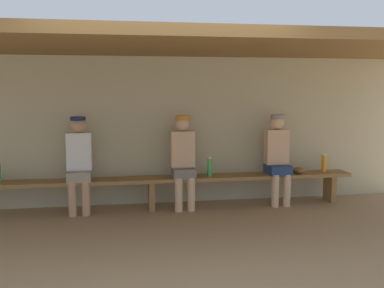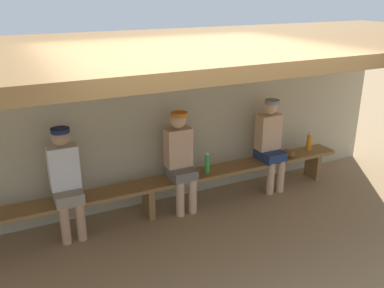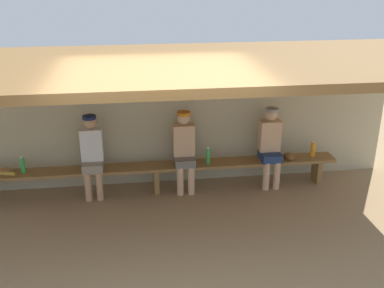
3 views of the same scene
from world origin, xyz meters
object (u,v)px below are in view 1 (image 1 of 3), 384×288
object	(u,v)px
player_near_post	(277,155)
baseball_glove_tan	(299,170)
water_bottle_blue	(210,167)
bench	(151,183)
water_bottle_green	(324,163)
player_leftmost	(183,157)
player_in_red	(79,160)

from	to	relation	value
player_near_post	baseball_glove_tan	bearing A→B (deg)	-4.64
water_bottle_blue	bench	bearing A→B (deg)	178.54
bench	water_bottle_green	bearing A→B (deg)	0.73
water_bottle_green	baseball_glove_tan	distance (m)	0.44
bench	player_leftmost	bearing A→B (deg)	0.44
player_near_post	water_bottle_blue	xyz separation A→B (m)	(-1.04, -0.03, -0.15)
bench	player_in_red	size ratio (longest dim) A/B	4.46
player_near_post	player_in_red	bearing A→B (deg)	180.00
player_leftmost	baseball_glove_tan	bearing A→B (deg)	-0.88
player_near_post	water_bottle_green	size ratio (longest dim) A/B	4.84
bench	water_bottle_blue	size ratio (longest dim) A/B	21.27
player_in_red	baseball_glove_tan	size ratio (longest dim) A/B	5.60
player_near_post	water_bottle_blue	size ratio (longest dim) A/B	4.77
player_near_post	player_in_red	size ratio (longest dim) A/B	1.00
bench	player_leftmost	distance (m)	0.59
bench	player_in_red	world-z (taller)	player_in_red
player_leftmost	water_bottle_green	xyz separation A→B (m)	(2.19, 0.03, -0.15)
player_leftmost	water_bottle_green	distance (m)	2.20
bench	player_leftmost	xyz separation A→B (m)	(0.46, 0.00, 0.36)
bench	water_bottle_green	world-z (taller)	water_bottle_green
player_leftmost	baseball_glove_tan	world-z (taller)	player_leftmost
player_near_post	baseball_glove_tan	world-z (taller)	player_near_post
player_near_post	water_bottle_green	bearing A→B (deg)	2.27
bench	player_leftmost	size ratio (longest dim) A/B	4.46
water_bottle_blue	water_bottle_green	bearing A→B (deg)	1.76
bench	water_bottle_green	size ratio (longest dim) A/B	21.59
player_in_red	player_leftmost	xyz separation A→B (m)	(1.46, 0.00, 0.00)
player_leftmost	water_bottle_green	bearing A→B (deg)	0.79
player_in_red	player_leftmost	bearing A→B (deg)	0.00
player_in_red	bench	bearing A→B (deg)	-0.20
player_near_post	water_bottle_green	distance (m)	0.78
bench	player_in_red	distance (m)	1.06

